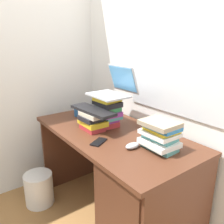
{
  "coord_description": "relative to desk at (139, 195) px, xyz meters",
  "views": [
    {
      "loc": [
        1.36,
        -1.01,
        1.46
      ],
      "look_at": [
        0.05,
        -0.04,
        0.95
      ],
      "focal_mm": 37.96,
      "sensor_mm": 36.0,
      "label": 1
    }
  ],
  "objects": [
    {
      "name": "ground_plane",
      "position": [
        -0.35,
        0.03,
        -0.42
      ],
      "size": [
        6.0,
        6.0,
        0.0
      ],
      "primitive_type": "plane",
      "color": "olive"
    },
    {
      "name": "keyboard",
      "position": [
        -0.48,
        -0.06,
        0.51
      ],
      "size": [
        0.43,
        0.17,
        0.02
      ],
      "primitive_type": "cube",
      "rotation": [
        0.0,
        0.0,
        0.08
      ],
      "color": "black",
      "rests_on": "book_stack_keyboard_riser"
    },
    {
      "name": "wall_left",
      "position": [
        -1.25,
        0.03,
        0.88
      ],
      "size": [
        0.05,
        6.0,
        2.6
      ],
      "primitive_type": "cube",
      "color": "silver",
      "rests_on": "ground"
    },
    {
      "name": "wastebasket",
      "position": [
        -0.87,
        -0.42,
        -0.27
      ],
      "size": [
        0.25,
        0.25,
        0.3
      ],
      "primitive_type": "cylinder",
      "color": "silver",
      "rests_on": "ground"
    },
    {
      "name": "mug",
      "position": [
        -0.85,
        0.01,
        0.4
      ],
      "size": [
        0.12,
        0.09,
        0.09
      ],
      "color": "#265999",
      "rests_on": "desk"
    },
    {
      "name": "book_stack_tall",
      "position": [
        -0.49,
        0.08,
        0.48
      ],
      "size": [
        0.23,
        0.18,
        0.25
      ],
      "color": "#B22D33",
      "rests_on": "desk"
    },
    {
      "name": "wall_back",
      "position": [
        -0.35,
        0.42,
        0.88
      ],
      "size": [
        6.0,
        0.06,
        2.6
      ],
      "color": "white",
      "rests_on": "ground"
    },
    {
      "name": "desk",
      "position": [
        0.0,
        0.0,
        0.0
      ],
      "size": [
        1.39,
        0.7,
        0.77
      ],
      "color": "#4C2819",
      "rests_on": "ground"
    },
    {
      "name": "book_stack_side",
      "position": [
        0.06,
        0.1,
        0.45
      ],
      "size": [
        0.24,
        0.2,
        0.19
      ],
      "color": "teal",
      "rests_on": "desk"
    },
    {
      "name": "computer_mouse",
      "position": [
        -0.04,
        -0.04,
        0.37
      ],
      "size": [
        0.06,
        0.1,
        0.04
      ],
      "primitive_type": "ellipsoid",
      "color": "#A5A8AD",
      "rests_on": "desk"
    },
    {
      "name": "laptop",
      "position": [
        -0.49,
        0.15,
        0.65
      ],
      "size": [
        0.32,
        0.31,
        0.23
      ],
      "color": "#B7BABF",
      "rests_on": "book_stack_tall"
    },
    {
      "name": "book_stack_keyboard_riser",
      "position": [
        -0.49,
        -0.07,
        0.42
      ],
      "size": [
        0.24,
        0.18,
        0.15
      ],
      "color": "#B22D33",
      "rests_on": "desk"
    },
    {
      "name": "cell_phone",
      "position": [
        -0.25,
        -0.17,
        0.36
      ],
      "size": [
        0.12,
        0.15,
        0.01
      ],
      "primitive_type": "cube",
      "rotation": [
        0.0,
        0.0,
        0.49
      ],
      "color": "black",
      "rests_on": "desk"
    }
  ]
}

